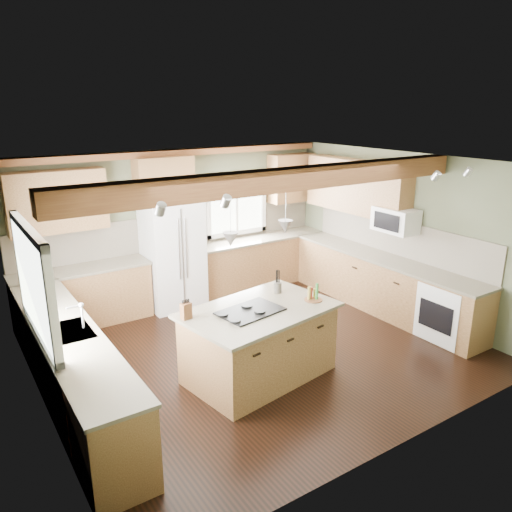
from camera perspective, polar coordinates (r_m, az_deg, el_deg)
floor at (r=7.16m, az=0.25°, el=-10.60°), size 5.60×5.60×0.00m
ceiling at (r=6.38m, az=0.28°, el=10.56°), size 5.60×5.60×0.00m
wall_back at (r=8.77m, az=-8.84°, el=3.54°), size 5.60×0.00×5.60m
wall_left at (r=5.70m, az=-24.01°, el=-5.32°), size 0.00×5.00×5.00m
wall_right at (r=8.47m, az=16.26°, el=2.57°), size 0.00×5.00×5.00m
ceiling_beam at (r=5.91m, az=3.49°, el=8.74°), size 5.55×0.26×0.26m
soffit_trim at (r=8.47m, az=-8.93°, el=11.59°), size 5.55×0.20×0.10m
backsplash_back at (r=8.78m, az=-8.77°, el=2.95°), size 5.58×0.03×0.58m
backsplash_right at (r=8.51m, az=15.89°, el=2.05°), size 0.03×3.70×0.58m
base_cab_back_left at (r=8.20m, az=-19.10°, el=-4.51°), size 2.02×0.60×0.88m
counter_back_left at (r=8.04m, az=-19.42°, el=-1.46°), size 2.06×0.64×0.04m
base_cab_back_right at (r=9.44m, az=0.40°, el=-0.68°), size 2.62×0.60×0.88m
counter_back_right at (r=9.31m, az=0.40°, el=2.01°), size 2.66×0.64×0.04m
base_cab_left at (r=6.14m, az=-20.31°, el=-12.11°), size 0.60×3.70×0.88m
counter_left at (r=5.94m, az=-20.77°, el=-8.22°), size 0.64×3.74×0.04m
base_cab_right at (r=8.53m, az=14.21°, el=-3.21°), size 0.60×3.70×0.88m
counter_right at (r=8.39m, az=14.44°, el=-0.26°), size 0.64×3.74×0.04m
upper_cab_back_left at (r=7.87m, az=-21.81°, el=5.81°), size 1.40×0.35×0.90m
upper_cab_over_fridge at (r=8.33m, az=-10.48°, el=8.71°), size 0.96×0.35×0.70m
upper_cab_right at (r=8.81m, az=11.42°, el=7.79°), size 0.35×2.20×0.90m
upper_cab_back_corner at (r=9.66m, az=4.04°, el=8.89°), size 0.90×0.35×0.90m
window_left at (r=5.66m, az=-24.21°, el=-2.77°), size 0.04×1.60×1.05m
window_back at (r=9.22m, az=-2.33°, el=5.99°), size 1.10×0.04×1.00m
sink at (r=5.94m, az=-20.78°, el=-8.18°), size 0.50×0.65×0.03m
faucet at (r=5.91m, az=-19.23°, el=-6.57°), size 0.02×0.02×0.28m
dishwasher at (r=5.06m, az=-16.48°, el=-18.62°), size 0.60×0.60×0.84m
oven at (r=7.78m, az=21.18°, el=-5.97°), size 0.60×0.72×0.84m
microwave at (r=8.22m, az=15.66°, el=3.98°), size 0.40×0.70×0.38m
pendant_left at (r=5.54m, az=-2.93°, el=1.93°), size 0.18×0.18×0.16m
pendant_right at (r=6.11m, az=3.38°, el=3.37°), size 0.18×0.18×0.16m
refrigerator at (r=8.42m, az=-9.47°, el=0.12°), size 0.90×0.74×1.80m
island at (r=6.33m, az=0.35°, el=-10.04°), size 1.88×1.32×0.88m
island_top at (r=6.13m, az=0.36°, el=-6.21°), size 2.01×1.45×0.04m
cooktop at (r=6.03m, az=-0.66°, el=-6.32°), size 0.82×0.61×0.02m
knife_block at (r=5.88m, az=-8.00°, el=-6.23°), size 0.13×0.10×0.19m
utensil_crock at (r=6.61m, az=2.49°, el=-3.61°), size 0.11×0.11×0.14m
bottle_tray at (r=6.38m, az=6.59°, el=-4.16°), size 0.27×0.27×0.21m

